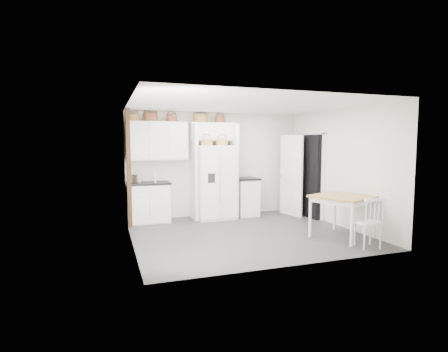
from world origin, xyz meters
name	(u,v)px	position (x,y,z in m)	size (l,w,h in m)	color
floor	(246,233)	(0.00, 0.00, 0.00)	(4.50, 4.50, 0.00)	#242424
ceiling	(246,105)	(0.00, 0.00, 2.60)	(4.50, 4.50, 0.00)	white
wall_back	(216,165)	(0.00, 2.00, 1.30)	(4.50, 4.50, 0.00)	silver
wall_left	(131,173)	(-2.25, 0.00, 1.30)	(4.00, 4.00, 0.00)	silver
wall_right	(340,168)	(2.25, 0.00, 1.30)	(4.00, 4.00, 0.00)	silver
refrigerator	(215,182)	(-0.15, 1.60, 0.89)	(0.92, 0.74, 1.79)	white
base_cab_left	(148,203)	(-1.77, 1.70, 0.45)	(0.97, 0.61, 0.90)	white
base_cab_right	(246,197)	(0.70, 1.70, 0.46)	(0.52, 0.63, 0.92)	white
dining_table	(343,217)	(1.67, -0.90, 0.42)	(1.00, 1.00, 0.83)	olive
windsor_chair	(368,222)	(1.68, -1.59, 0.45)	(0.44, 0.40, 0.90)	white
counter_left	(148,183)	(-1.77, 1.70, 0.92)	(1.01, 0.65, 0.04)	black
counter_right	(246,179)	(0.70, 1.70, 0.94)	(0.57, 0.67, 0.04)	black
toaster	(136,179)	(-2.04, 1.65, 1.03)	(0.28, 0.16, 0.19)	silver
cookbook_red	(155,178)	(-1.59, 1.62, 1.05)	(0.03, 0.15, 0.23)	maroon
cookbook_cream	(155,177)	(-1.60, 1.62, 1.06)	(0.04, 0.16, 0.24)	#F2E9CA
basket_upper_a	(133,118)	(-2.04, 1.83, 2.43)	(0.27, 0.27, 0.15)	brown
basket_upper_b	(151,117)	(-1.65, 1.83, 2.45)	(0.32, 0.32, 0.19)	#5E2716
basket_upper_c	(172,119)	(-1.16, 1.83, 2.42)	(0.25, 0.25, 0.14)	#5E2716
basket_bridge_a	(200,118)	(-0.45, 1.83, 2.45)	(0.35, 0.35, 0.19)	brown
basket_bridge_b	(220,120)	(0.05, 1.83, 2.42)	(0.25, 0.25, 0.14)	#5E2716
basket_fridge_a	(207,142)	(-0.39, 1.50, 1.86)	(0.28, 0.28, 0.15)	brown
basket_fridge_b	(222,142)	(-0.01, 1.50, 1.86)	(0.28, 0.28, 0.15)	brown
upper_cabinet	(158,141)	(-1.50, 1.83, 1.90)	(1.40, 0.34, 0.90)	white
bridge_cabinet	(212,132)	(-0.15, 1.83, 2.12)	(1.12, 0.34, 0.45)	white
fridge_panel_left	(194,172)	(-0.66, 1.70, 1.15)	(0.08, 0.60, 2.30)	white
fridge_panel_right	(233,171)	(0.36, 1.70, 1.15)	(0.08, 0.60, 2.30)	white
trim_post	(129,168)	(-2.20, 1.35, 1.30)	(0.09, 0.09, 2.60)	black
doorway_void	(311,176)	(2.16, 1.00, 1.02)	(0.18, 0.85, 2.05)	black
door_slab	(291,175)	(1.80, 1.33, 1.02)	(0.80, 0.04, 2.05)	white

